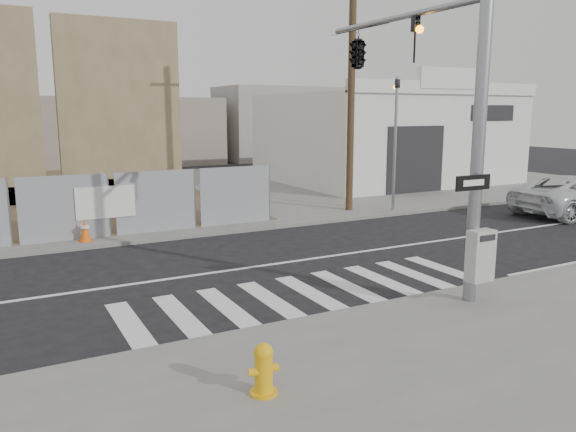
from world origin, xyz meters
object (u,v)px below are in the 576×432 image
signal_pole (393,78)px  auto_shop (385,137)px  fire_hydrant (264,369)px  traffic_cone_c (85,230)px  traffic_cone_d (223,214)px

signal_pole → auto_shop: signal_pole is taller
fire_hydrant → traffic_cone_c: 11.02m
fire_hydrant → traffic_cone_d: bearing=86.4°
auto_shop → fire_hydrant: 25.80m
auto_shop → fire_hydrant: (-16.99, -19.31, -2.05)m
signal_pole → traffic_cone_d: 8.57m
signal_pole → auto_shop: (11.50, 15.01, -2.25)m
signal_pole → auto_shop: bearing=52.5°
auto_shop → traffic_cone_d: (-13.03, -7.77, -2.07)m
signal_pole → traffic_cone_c: signal_pole is taller
auto_shop → traffic_cone_c: size_ratio=17.38×
signal_pole → traffic_cone_d: bearing=101.9°
fire_hydrant → auto_shop: bearing=64.0°
fire_hydrant → traffic_cone_d: 12.20m
fire_hydrant → traffic_cone_d: size_ratio=1.06×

